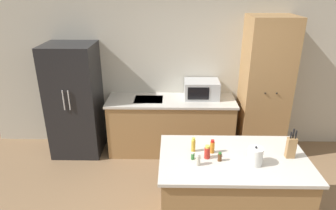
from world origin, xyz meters
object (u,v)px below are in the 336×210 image
object	(u,v)px
microwave	(202,89)
pantry_cabinet	(264,89)
spice_bottle_orange_cap	(207,152)
refrigerator	(75,100)
spice_bottle_green_herb	(220,157)
spice_bottle_tall_dark	(193,145)
spice_bottle_amber_oil	(198,160)
spice_bottle_short_red	(193,156)
kettle	(255,156)
spice_bottle_pale_salt	(212,147)
knife_block	(291,147)

from	to	relation	value
microwave	pantry_cabinet	bearing A→B (deg)	-5.41
pantry_cabinet	spice_bottle_orange_cap	world-z (taller)	pantry_cabinet
pantry_cabinet	spice_bottle_orange_cap	xyz separation A→B (m)	(-1.04, -1.64, -0.13)
refrigerator	spice_bottle_green_herb	world-z (taller)	refrigerator
spice_bottle_tall_dark	spice_bottle_green_herb	world-z (taller)	spice_bottle_tall_dark
refrigerator	spice_bottle_amber_oil	xyz separation A→B (m)	(1.79, -1.74, 0.06)
spice_bottle_short_red	pantry_cabinet	bearing A→B (deg)	54.43
microwave	kettle	bearing A→B (deg)	-78.14
microwave	spice_bottle_pale_salt	distance (m)	1.62
spice_bottle_tall_dark	pantry_cabinet	bearing A→B (deg)	52.02
spice_bottle_tall_dark	spice_bottle_pale_salt	bearing A→B (deg)	-6.87
pantry_cabinet	spice_bottle_tall_dark	world-z (taller)	pantry_cabinet
microwave	spice_bottle_tall_dark	xyz separation A→B (m)	(-0.22, -1.59, -0.08)
kettle	microwave	bearing A→B (deg)	101.86
microwave	spice_bottle_tall_dark	world-z (taller)	microwave
spice_bottle_tall_dark	spice_bottle_amber_oil	size ratio (longest dim) A/B	1.23
spice_bottle_tall_dark	kettle	size ratio (longest dim) A/B	0.80
spice_bottle_orange_cap	spice_bottle_pale_salt	bearing A→B (deg)	58.77
pantry_cabinet	knife_block	distance (m)	1.62
spice_bottle_tall_dark	spice_bottle_orange_cap	size ratio (longest dim) A/B	1.11
pantry_cabinet	spice_bottle_pale_salt	xyz separation A→B (m)	(-0.97, -1.53, -0.13)
refrigerator	spice_bottle_pale_salt	world-z (taller)	refrigerator
spice_bottle_pale_salt	spice_bottle_amber_oil	bearing A→B (deg)	-125.49
refrigerator	knife_block	world-z (taller)	refrigerator
spice_bottle_tall_dark	spice_bottle_amber_oil	distance (m)	0.27
spice_bottle_short_red	spice_bottle_pale_salt	xyz separation A→B (m)	(0.22, 0.13, 0.03)
knife_block	kettle	size ratio (longest dim) A/B	1.61
pantry_cabinet	microwave	world-z (taller)	pantry_cabinet
pantry_cabinet	spice_bottle_amber_oil	xyz separation A→B (m)	(-1.14, -1.77, -0.14)
knife_block	spice_bottle_pale_salt	size ratio (longest dim) A/B	2.16
knife_block	spice_bottle_tall_dark	world-z (taller)	knife_block
spice_bottle_pale_salt	spice_bottle_orange_cap	bearing A→B (deg)	-121.23
spice_bottle_amber_oil	kettle	world-z (taller)	kettle
refrigerator	microwave	bearing A→B (deg)	3.43
microwave	spice_bottle_short_red	size ratio (longest dim) A/B	6.64
knife_block	spice_bottle_short_red	world-z (taller)	knife_block
kettle	spice_bottle_pale_salt	bearing A→B (deg)	152.27
knife_block	spice_bottle_short_red	distance (m)	1.03
spice_bottle_orange_cap	spice_bottle_tall_dark	bearing A→B (deg)	135.95
spice_bottle_pale_salt	spice_bottle_tall_dark	bearing A→B (deg)	173.13
knife_block	spice_bottle_green_herb	xyz separation A→B (m)	(-0.75, -0.08, -0.08)
spice_bottle_green_herb	kettle	xyz separation A→B (m)	(0.34, -0.05, 0.05)
knife_block	kettle	bearing A→B (deg)	-161.75
microwave	knife_block	size ratio (longest dim) A/B	1.60
spice_bottle_pale_salt	pantry_cabinet	bearing A→B (deg)	57.56
spice_bottle_tall_dark	spice_bottle_short_red	bearing A→B (deg)	-95.28
spice_bottle_orange_cap	kettle	distance (m)	0.48
kettle	spice_bottle_short_red	bearing A→B (deg)	172.82
knife_block	spice_bottle_pale_salt	bearing A→B (deg)	174.38
spice_bottle_pale_salt	spice_bottle_green_herb	bearing A→B (deg)	-69.47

